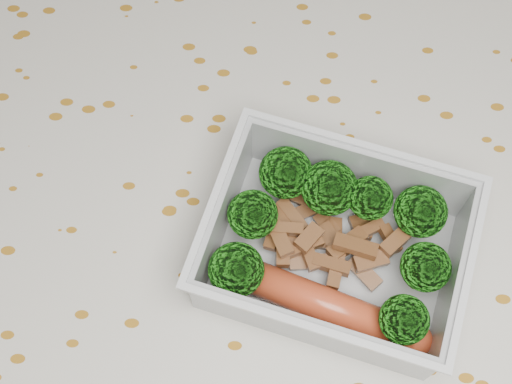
{
  "coord_description": "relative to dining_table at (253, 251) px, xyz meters",
  "views": [
    {
      "loc": [
        0.01,
        -0.18,
        1.2
      ],
      "look_at": [
        0.0,
        0.0,
        0.78
      ],
      "focal_mm": 50.0,
      "sensor_mm": 36.0,
      "label": 1
    }
  ],
  "objects": [
    {
      "name": "lunch_container",
      "position": [
        0.05,
        -0.03,
        0.11
      ],
      "size": [
        0.19,
        0.16,
        0.06
      ],
      "color": "silver",
      "rests_on": "tablecloth"
    },
    {
      "name": "ground_plane",
      "position": [
        0.0,
        0.0,
        -0.67
      ],
      "size": [
        4.0,
        4.0,
        0.0
      ],
      "primitive_type": "plane",
      "color": "olive",
      "rests_on": "ground"
    },
    {
      "name": "dining_table",
      "position": [
        0.0,
        0.0,
        0.0
      ],
      "size": [
        1.4,
        0.9,
        0.75
      ],
      "color": "brown",
      "rests_on": "ground"
    },
    {
      "name": "broccoli_florets",
      "position": [
        0.05,
        -0.02,
        0.12
      ],
      "size": [
        0.15,
        0.13,
        0.05
      ],
      "color": "#608C3F",
      "rests_on": "lunch_container"
    },
    {
      "name": "meat_pile",
      "position": [
        0.05,
        -0.03,
        0.1
      ],
      "size": [
        0.1,
        0.07,
        0.02
      ],
      "color": "brown",
      "rests_on": "lunch_container"
    },
    {
      "name": "tablecloth",
      "position": [
        0.0,
        0.0,
        0.05
      ],
      "size": [
        1.46,
        0.96,
        0.19
      ],
      "color": "beige",
      "rests_on": "dining_table"
    },
    {
      "name": "sausage",
      "position": [
        0.05,
        -0.07,
        0.1
      ],
      "size": [
        0.13,
        0.06,
        0.02
      ],
      "color": "#B74122",
      "rests_on": "lunch_container"
    }
  ]
}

